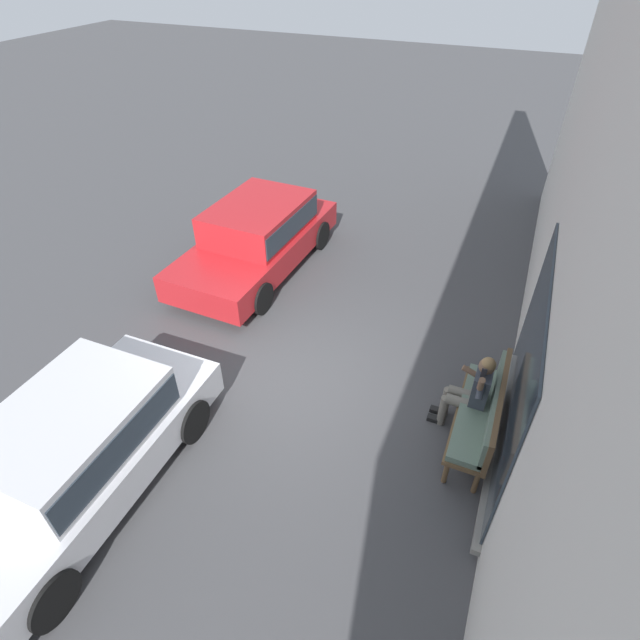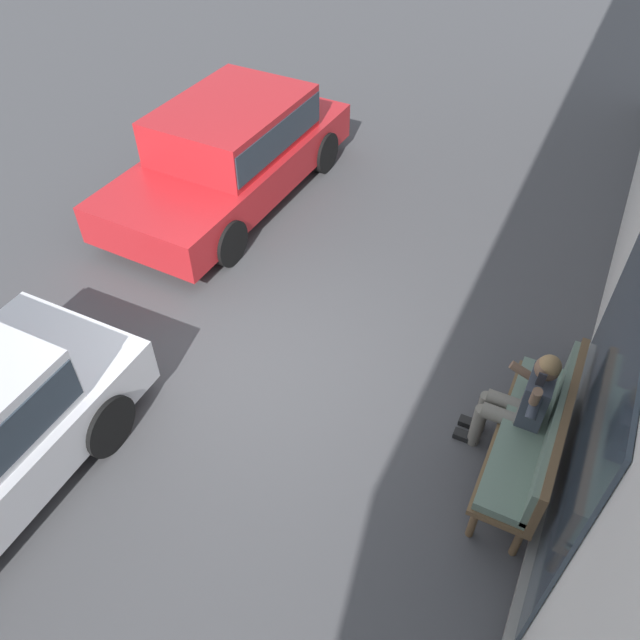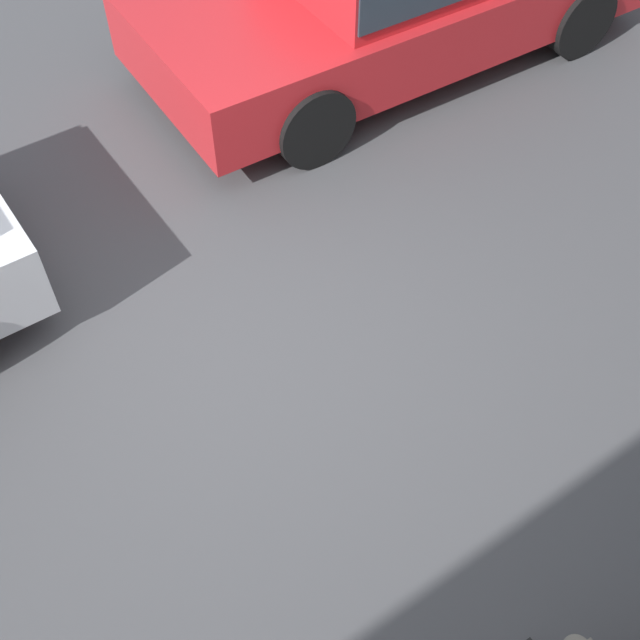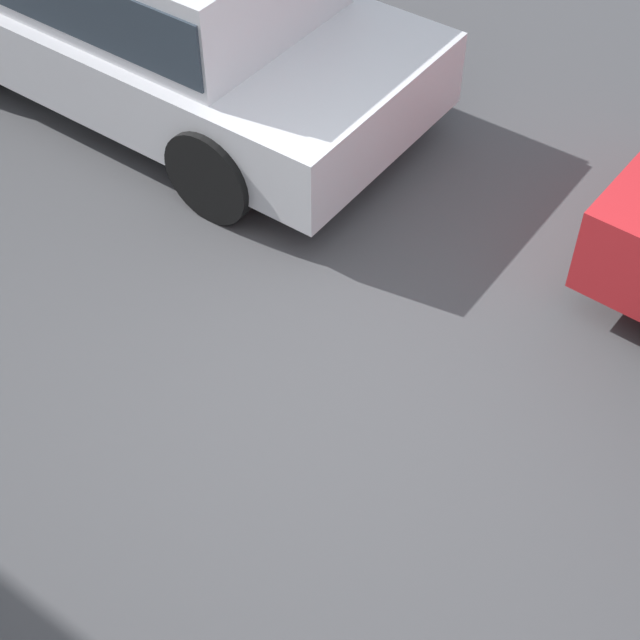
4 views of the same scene
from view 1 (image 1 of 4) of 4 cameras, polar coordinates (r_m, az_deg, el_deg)
The scene contains 6 objects.
ground_plane at distance 8.16m, azimuth -2.89°, elevation -7.08°, with size 60.00×60.00×0.00m, color #424244.
building_facade at distance 5.79m, azimuth 28.23°, elevation 6.60°, with size 18.00×0.51×6.40m.
bench at distance 7.28m, azimuth 18.28°, elevation -9.89°, with size 1.90×0.55×1.03m.
person_on_phone at distance 7.33m, azimuth 16.97°, elevation -7.71°, with size 0.73×0.74×1.37m.
parked_car_near at distance 10.60m, azimuth -7.15°, elevation 9.72°, with size 4.35×2.01×1.41m.
parked_car_mid at distance 7.03m, azimuth -26.29°, elevation -12.99°, with size 4.16×1.84×1.38m.
Camera 1 is at (5.10, 2.60, 5.82)m, focal length 28.00 mm.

